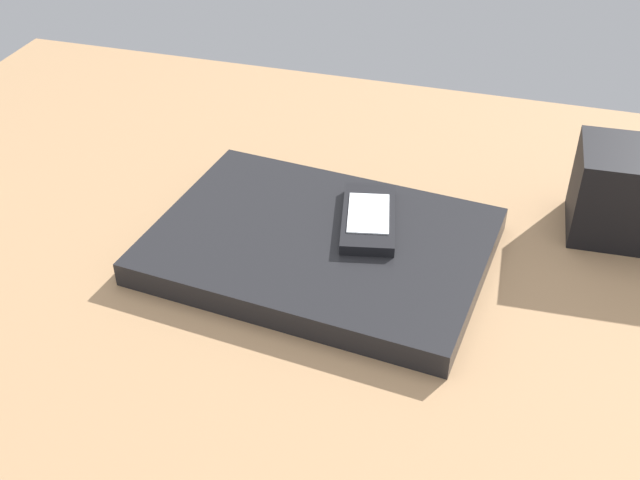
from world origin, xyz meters
The scene contains 3 objects.
desk_surface centered at (0.00, 0.00, 1.50)cm, with size 120.00×80.00×3.00cm, color #9E7751.
laptop_closed centered at (1.12, -2.83, 4.30)cm, with size 33.37×24.07×2.59cm, color black.
cell_phone_on_laptop centered at (5.28, 0.73, 6.19)cm, with size 7.68×12.46×1.27cm.
Camera 1 is at (19.28, -64.36, 52.20)cm, focal length 43.96 mm.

